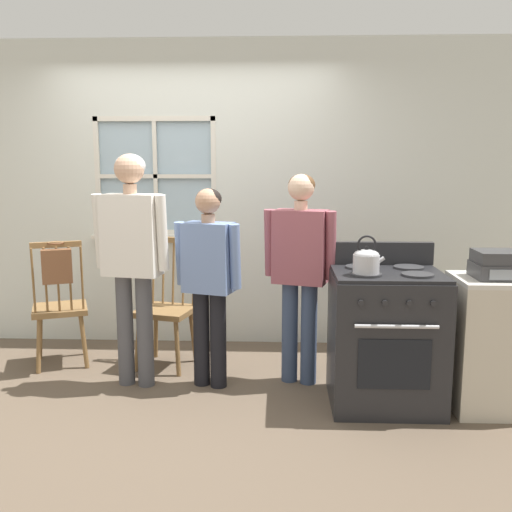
# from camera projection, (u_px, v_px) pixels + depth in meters

# --- Properties ---
(ground_plane) EXTENTS (16.00, 16.00, 0.00)m
(ground_plane) POSITION_uv_depth(u_px,v_px,m) (169.00, 402.00, 3.95)
(ground_plane) COLOR brown
(wall_back) EXTENTS (6.40, 0.16, 2.70)m
(wall_back) POSITION_uv_depth(u_px,v_px,m) (197.00, 196.00, 5.11)
(wall_back) COLOR silver
(wall_back) RESTS_ON ground_plane
(chair_by_window) EXTENTS (0.54, 0.52, 1.04)m
(chair_by_window) POSITION_uv_depth(u_px,v_px,m) (60.00, 309.00, 4.62)
(chair_by_window) COLOR olive
(chair_by_window) RESTS_ON ground_plane
(chair_near_wall) EXTENTS (0.50, 0.49, 1.04)m
(chair_near_wall) POSITION_uv_depth(u_px,v_px,m) (167.00, 310.00, 4.60)
(chair_near_wall) COLOR olive
(chair_near_wall) RESTS_ON ground_plane
(person_elderly_left) EXTENTS (0.57, 0.28, 1.70)m
(person_elderly_left) POSITION_uv_depth(u_px,v_px,m) (132.00, 247.00, 4.10)
(person_elderly_left) COLOR #4C4C51
(person_elderly_left) RESTS_ON ground_plane
(person_teen_center) EXTENTS (0.51, 0.30, 1.46)m
(person_teen_center) POSITION_uv_depth(u_px,v_px,m) (209.00, 272.00, 4.12)
(person_teen_center) COLOR black
(person_teen_center) RESTS_ON ground_plane
(person_adult_right) EXTENTS (0.54, 0.31, 1.56)m
(person_adult_right) POSITION_uv_depth(u_px,v_px,m) (300.00, 260.00, 4.17)
(person_adult_right) COLOR #384766
(person_adult_right) RESTS_ON ground_plane
(stove) EXTENTS (0.73, 0.68, 1.08)m
(stove) POSITION_uv_depth(u_px,v_px,m) (385.00, 337.00, 3.87)
(stove) COLOR #232326
(stove) RESTS_ON ground_plane
(kettle) EXTENTS (0.21, 0.17, 0.25)m
(kettle) POSITION_uv_depth(u_px,v_px,m) (366.00, 260.00, 3.66)
(kettle) COLOR #B7B7BC
(kettle) RESTS_ON stove
(potted_plant) EXTENTS (0.14, 0.13, 0.32)m
(potted_plant) POSITION_uv_depth(u_px,v_px,m) (131.00, 225.00, 5.09)
(potted_plant) COLOR beige
(potted_plant) RESTS_ON wall_back
(handbag) EXTENTS (0.24, 0.24, 0.31)m
(handbag) POSITION_uv_depth(u_px,v_px,m) (57.00, 265.00, 4.33)
(handbag) COLOR brown
(handbag) RESTS_ON chair_by_window
(side_counter) EXTENTS (0.55, 0.50, 0.90)m
(side_counter) POSITION_uv_depth(u_px,v_px,m) (494.00, 344.00, 3.80)
(side_counter) COLOR beige
(side_counter) RESTS_ON ground_plane
(stereo) EXTENTS (0.34, 0.29, 0.18)m
(stereo) POSITION_uv_depth(u_px,v_px,m) (501.00, 265.00, 3.69)
(stereo) COLOR #38383A
(stereo) RESTS_ON side_counter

